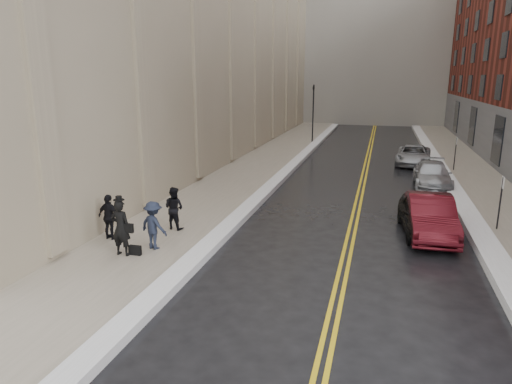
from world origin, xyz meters
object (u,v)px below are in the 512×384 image
Objects in this scene: pedestrian_a at (174,208)px; pedestrian_c at (110,217)px; car_maroon at (430,216)px; pedestrian_main at (121,228)px; car_silver_far at (413,155)px; car_silver_near at (432,175)px; car_black at (426,215)px; pedestrian_b at (154,225)px.

pedestrian_c is (-1.73, -1.67, -0.00)m from pedestrian_a.
pedestrian_a is at bearing -127.40° from pedestrian_c.
car_maroon is 11.23m from pedestrian_main.
car_silver_near is at bearing -79.54° from car_silver_far.
car_silver_far is 2.89× the size of pedestrian_a.
car_silver_far is at bearing -107.15° from pedestrian_a.
car_silver_far is at bearing 83.28° from car_black.
car_silver_far is at bearing -114.34° from pedestrian_main.
pedestrian_main is 1.14× the size of pedestrian_c.
pedestrian_a is 0.99× the size of pedestrian_b.
pedestrian_a is at bearing -133.57° from car_silver_near.
pedestrian_main is at bearing 143.23° from pedestrian_c.
car_black is 0.91× the size of car_silver_far.
car_silver_far is at bearing -112.46° from pedestrian_c.
car_silver_far is at bearing 95.84° from car_silver_near.
pedestrian_a reaches higher than pedestrian_c.
car_silver_far is 22.62m from pedestrian_main.
pedestrian_b is at bearing -127.69° from car_silver_near.
car_maroon is at bearing -152.06° from pedestrian_c.
pedestrian_c is (-1.24, 1.26, -0.11)m from pedestrian_main.
pedestrian_a is (0.49, 2.93, -0.11)m from pedestrian_main.
pedestrian_a reaches higher than car_silver_near.
pedestrian_main is 1.77m from pedestrian_c.
pedestrian_c reaches higher than car_silver_far.
car_silver_near is 2.77× the size of pedestrian_b.
car_maroon is at bearing -137.36° from pedestrian_b.
car_silver_far is 22.12m from pedestrian_c.
car_silver_near is 17.36m from pedestrian_main.
car_maroon is at bearing -85.72° from car_silver_far.
pedestrian_main is at bearing 92.66° from pedestrian_a.
car_maroon is 11.87m from pedestrian_c.
pedestrian_main is at bearing -154.69° from car_maroon.
car_black is 9.62m from pedestrian_a.
pedestrian_main is at bearing -157.00° from car_black.
car_silver_far is 21.57m from pedestrian_b.
pedestrian_b reaches higher than car_silver_far.
pedestrian_a reaches higher than car_silver_far.
pedestrian_b is at bearing -110.83° from car_silver_far.
car_silver_near is at bearing -110.99° from pedestrian_b.
car_black is 8.35m from car_silver_near.
car_silver_far is (0.22, 15.01, -0.09)m from car_maroon.
pedestrian_main is at bearing -127.99° from car_silver_near.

